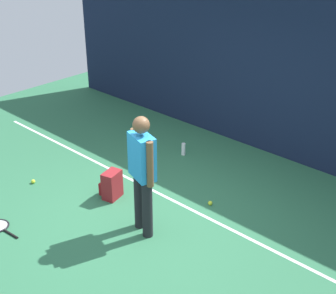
# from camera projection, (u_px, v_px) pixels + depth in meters

# --- Properties ---
(ground_plane) EXTENTS (12.00, 12.00, 0.00)m
(ground_plane) POSITION_uv_depth(u_px,v_px,m) (149.00, 219.00, 7.02)
(ground_plane) COLOR #2D6B47
(back_fence) EXTENTS (10.00, 0.10, 2.80)m
(back_fence) POSITION_uv_depth(u_px,v_px,m) (272.00, 76.00, 8.36)
(back_fence) COLOR #141E38
(back_fence) RESTS_ON ground
(court_line) EXTENTS (9.00, 0.05, 0.00)m
(court_line) POSITION_uv_depth(u_px,v_px,m) (176.00, 202.00, 7.40)
(court_line) COLOR white
(court_line) RESTS_ON ground
(tennis_player) EXTENTS (0.51, 0.33, 1.70)m
(tennis_player) POSITION_uv_depth(u_px,v_px,m) (142.00, 169.00, 6.33)
(tennis_player) COLOR black
(tennis_player) RESTS_ON ground
(backpack) EXTENTS (0.33, 0.34, 0.44)m
(backpack) POSITION_uv_depth(u_px,v_px,m) (111.00, 185.00, 7.44)
(backpack) COLOR maroon
(backpack) RESTS_ON ground
(tennis_ball_near_player) EXTENTS (0.07, 0.07, 0.07)m
(tennis_ball_near_player) POSITION_uv_depth(u_px,v_px,m) (210.00, 203.00, 7.32)
(tennis_ball_near_player) COLOR #CCE033
(tennis_ball_near_player) RESTS_ON ground
(tennis_ball_mid_court) EXTENTS (0.07, 0.07, 0.07)m
(tennis_ball_mid_court) POSITION_uv_depth(u_px,v_px,m) (33.00, 181.00, 7.89)
(tennis_ball_mid_court) COLOR #CCE033
(tennis_ball_mid_court) RESTS_ON ground
(water_bottle) EXTENTS (0.07, 0.07, 0.22)m
(water_bottle) POSITION_uv_depth(u_px,v_px,m) (183.00, 149.00, 8.75)
(water_bottle) COLOR white
(water_bottle) RESTS_ON ground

